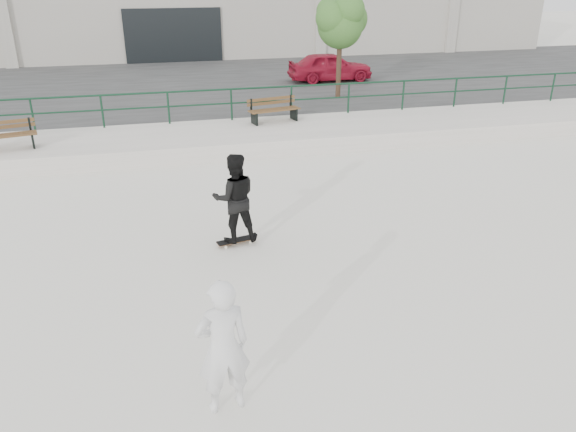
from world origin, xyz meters
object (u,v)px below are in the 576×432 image
object	(u,v)px
bench_left	(3,136)
seated_skater	(223,347)
bench_right	(274,110)
red_car	(330,67)
skateboard	(236,241)
tree	(341,20)
standing_skater	(235,198)

from	to	relation	value
bench_left	seated_skater	bearing A→B (deg)	-79.26
bench_right	seated_skater	world-z (taller)	seated_skater
red_car	skateboard	xyz separation A→B (m)	(-6.42, -13.90, -1.05)
tree	red_car	world-z (taller)	tree
red_car	skateboard	bearing A→B (deg)	154.26
bench_left	tree	bearing A→B (deg)	9.82
bench_left	red_car	distance (m)	14.03
red_car	skateboard	world-z (taller)	red_car
tree	standing_skater	distance (m)	12.30
bench_left	skateboard	world-z (taller)	bench_left
skateboard	bench_left	bearing A→B (deg)	118.08
red_car	standing_skater	bearing A→B (deg)	154.26
skateboard	seated_skater	distance (m)	4.62
standing_skater	red_car	bearing A→B (deg)	-114.35
skateboard	seated_skater	world-z (taller)	seated_skater
tree	seated_skater	xyz separation A→B (m)	(-6.56, -15.10, -2.40)
tree	bench_right	bearing A→B (deg)	-135.78
bench_left	seated_skater	xyz separation A→B (m)	(4.48, -10.68, 0.02)
bench_right	skateboard	xyz separation A→B (m)	(-2.43, -7.45, -0.81)
seated_skater	standing_skater	bearing A→B (deg)	-109.24
standing_skater	bench_right	bearing A→B (deg)	-107.67
bench_left	tree	world-z (taller)	tree
bench_right	standing_skater	size ratio (longest dim) A/B	0.98
tree	seated_skater	distance (m)	16.64
bench_right	bench_left	bearing A→B (deg)	177.02
tree	skateboard	size ratio (longest dim) A/B	4.65
bench_left	red_car	size ratio (longest dim) A/B	0.48
bench_left	bench_right	bearing A→B (deg)	-2.98
bench_right	skateboard	distance (m)	7.88
standing_skater	seated_skater	distance (m)	4.54
bench_right	red_car	size ratio (longest dim) A/B	0.48
bench_right	tree	xyz separation A→B (m)	(3.28, 3.19, 2.43)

